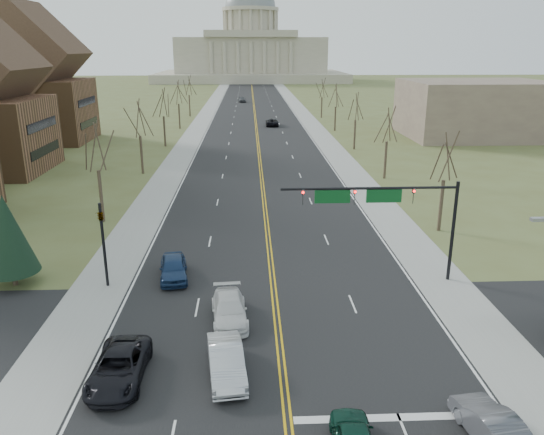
{
  "coord_description": "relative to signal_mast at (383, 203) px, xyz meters",
  "views": [
    {
      "loc": [
        -1.56,
        -20.56,
        15.84
      ],
      "look_at": [
        0.18,
        19.16,
        3.0
      ],
      "focal_mm": 35.0,
      "sensor_mm": 36.0,
      "label": 1
    }
  ],
  "objects": [
    {
      "name": "tree_l_2",
      "position": [
        -22.95,
        54.5,
        1.18
      ],
      "size": [
        3.96,
        3.96,
        9.0
      ],
      "color": "#392F21",
      "rests_on": "ground"
    },
    {
      "name": "road",
      "position": [
        -7.45,
        96.5,
        -5.76
      ],
      "size": [
        20.0,
        380.0,
        0.01
      ],
      "primitive_type": "cube",
      "color": "black",
      "rests_on": "ground"
    },
    {
      "name": "car_sb_outer_second",
      "position": [
        -14.51,
        1.05,
        -4.95
      ],
      "size": [
        2.53,
        4.93,
        1.61
      ],
      "primitive_type": "imported",
      "rotation": [
        0.0,
        0.0,
        0.14
      ],
      "color": "navy",
      "rests_on": "road"
    },
    {
      "name": "tree_r_2",
      "position": [
        8.05,
        50.5,
        0.79
      ],
      "size": [
        3.74,
        3.74,
        8.5
      ],
      "color": "#392F21",
      "rests_on": "ground"
    },
    {
      "name": "ground",
      "position": [
        -7.45,
        -13.5,
        -5.76
      ],
      "size": [
        600.0,
        600.0,
        0.0
      ],
      "primitive_type": "plane",
      "color": "brown",
      "rests_on": "ground"
    },
    {
      "name": "bldg_left_far",
      "position": [
        -45.44,
        60.5,
        3.78
      ],
      "size": [
        17.1,
        14.28,
        23.25
      ],
      "color": "brown",
      "rests_on": "ground"
    },
    {
      "name": "tree_l_1",
      "position": [
        -22.95,
        34.5,
        1.18
      ],
      "size": [
        3.96,
        3.96,
        9.0
      ],
      "color": "#392F21",
      "rests_on": "ground"
    },
    {
      "name": "car_far_nb",
      "position": [
        -4.08,
        77.74,
        -4.98
      ],
      "size": [
        2.56,
        5.54,
        1.54
      ],
      "primitive_type": "imported",
      "rotation": [
        0.0,
        0.0,
        3.14
      ],
      "color": "black",
      "rests_on": "road"
    },
    {
      "name": "conifer_l",
      "position": [
        -25.45,
        0.5,
        -2.02
      ],
      "size": [
        3.64,
        3.64,
        6.5
      ],
      "color": "#392F21",
      "rests_on": "ground"
    },
    {
      "name": "car_sb_inner_second",
      "position": [
        -10.32,
        -5.31,
        -5.01
      ],
      "size": [
        2.52,
        5.24,
        1.47
      ],
      "primitive_type": "imported",
      "rotation": [
        0.0,
        0.0,
        0.09
      ],
      "color": "silver",
      "rests_on": "road"
    },
    {
      "name": "tree_r_4",
      "position": [
        8.05,
        90.5,
        0.79
      ],
      "size": [
        3.74,
        3.74,
        8.5
      ],
      "color": "#392F21",
      "rests_on": "ground"
    },
    {
      "name": "edge_line_left",
      "position": [
        -17.25,
        96.5,
        -5.75
      ],
      "size": [
        0.15,
        380.0,
        0.01
      ],
      "primitive_type": "cube",
      "color": "silver",
      "rests_on": "road"
    },
    {
      "name": "tree_r_1",
      "position": [
        8.05,
        30.5,
        0.79
      ],
      "size": [
        3.74,
        3.74,
        8.5
      ],
      "color": "#392F21",
      "rests_on": "ground"
    },
    {
      "name": "sidewalk_left",
      "position": [
        -19.45,
        96.5,
        -5.75
      ],
      "size": [
        4.0,
        380.0,
        0.03
      ],
      "primitive_type": "cube",
      "color": "gray",
      "rests_on": "ground"
    },
    {
      "name": "tree_r_3",
      "position": [
        8.05,
        70.5,
        0.79
      ],
      "size": [
        3.74,
        3.74,
        8.5
      ],
      "color": "#392F21",
      "rests_on": "ground"
    },
    {
      "name": "bldg_right_mass",
      "position": [
        32.55,
        62.5,
        -0.76
      ],
      "size": [
        25.0,
        20.0,
        10.0
      ],
      "primitive_type": "cube",
      "color": "brown",
      "rests_on": "ground"
    },
    {
      "name": "edge_line_right",
      "position": [
        2.35,
        96.5,
        -5.75
      ],
      "size": [
        0.15,
        380.0,
        0.01
      ],
      "primitive_type": "cube",
      "color": "silver",
      "rests_on": "road"
    },
    {
      "name": "tree_l_0",
      "position": [
        -22.95,
        14.5,
        1.18
      ],
      "size": [
        3.96,
        3.96,
        9.0
      ],
      "color": "#392F21",
      "rests_on": "ground"
    },
    {
      "name": "sidewalk_right",
      "position": [
        4.55,
        96.5,
        -5.75
      ],
      "size": [
        4.0,
        380.0,
        0.03
      ],
      "primitive_type": "cube",
      "color": "gray",
      "rests_on": "ground"
    },
    {
      "name": "tree_l_3",
      "position": [
        -22.95,
        74.5,
        1.18
      ],
      "size": [
        3.96,
        3.96,
        9.0
      ],
      "color": "#392F21",
      "rests_on": "ground"
    },
    {
      "name": "signal_mast",
      "position": [
        0.0,
        0.0,
        0.0
      ],
      "size": [
        12.12,
        0.44,
        7.2
      ],
      "color": "black",
      "rests_on": "ground"
    },
    {
      "name": "tree_l_4",
      "position": [
        -22.95,
        94.5,
        1.18
      ],
      "size": [
        3.96,
        3.96,
        9.0
      ],
      "color": "#392F21",
      "rests_on": "ground"
    },
    {
      "name": "stop_bar",
      "position": [
        -2.45,
        -14.5,
        -5.75
      ],
      "size": [
        9.5,
        0.5,
        0.01
      ],
      "primitive_type": "cube",
      "color": "silver",
      "rests_on": "road"
    },
    {
      "name": "center_line",
      "position": [
        -7.45,
        96.5,
        -5.75
      ],
      "size": [
        0.42,
        380.0,
        0.01
      ],
      "primitive_type": "cube",
      "color": "gold",
      "rests_on": "road"
    },
    {
      "name": "tree_r_0",
      "position": [
        8.05,
        10.5,
        0.79
      ],
      "size": [
        3.74,
        3.74,
        8.5
      ],
      "color": "#392F21",
      "rests_on": "ground"
    },
    {
      "name": "car_sb_inner_lead",
      "position": [
        -10.29,
        -10.95,
        -4.95
      ],
      "size": [
        2.3,
        5.05,
        1.61
      ],
      "primitive_type": "imported",
      "rotation": [
        0.0,
        0.0,
        0.13
      ],
      "color": "#B4B7BC",
      "rests_on": "road"
    },
    {
      "name": "cross_road",
      "position": [
        -7.45,
        -7.5,
        -5.76
      ],
      "size": [
        120.0,
        14.0,
        0.01
      ],
      "primitive_type": "cube",
      "color": "black",
      "rests_on": "ground"
    },
    {
      "name": "capitol",
      "position": [
        -7.45,
        236.41,
        8.44
      ],
      "size": [
        90.0,
        60.0,
        50.0
      ],
      "color": "#B7AD98",
      "rests_on": "ground"
    },
    {
      "name": "car_nb_outer_lead",
      "position": [
        0.97,
        -16.23,
        -4.98
      ],
      "size": [
        2.24,
        4.82,
        1.53
      ],
      "primitive_type": "imported",
      "rotation": [
        0.0,
        0.0,
        3.28
      ],
      "color": "#4C4E54",
      "rests_on": "road"
    },
    {
      "name": "car_far_sb",
      "position": [
        -10.9,
        127.95,
        -4.94
      ],
      "size": [
        2.53,
        4.96,
        1.62
      ],
      "primitive_type": "imported",
      "rotation": [
        0.0,
        0.0,
        0.13
      ],
      "color": "#4B4E53",
      "rests_on": "road"
    },
    {
      "name": "car_sb_outer_lead",
      "position": [
        -15.58,
        -11.13,
        -5.0
      ],
      "size": [
        2.54,
        5.43,
        1.5
      ],
      "primitive_type": "imported",
      "rotation": [
        0.0,
        0.0,
        -0.01
      ],
      "color": "black",
      "rests_on": "road"
    },
    {
      "name": "signal_left",
      "position": [
        -18.95,
        0.0,
        -2.05
      ],
      "size": [
        0.32,
        0.36,
        6.0
      ],
      "color": "black",
      "rests_on": "ground"
    }
  ]
}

